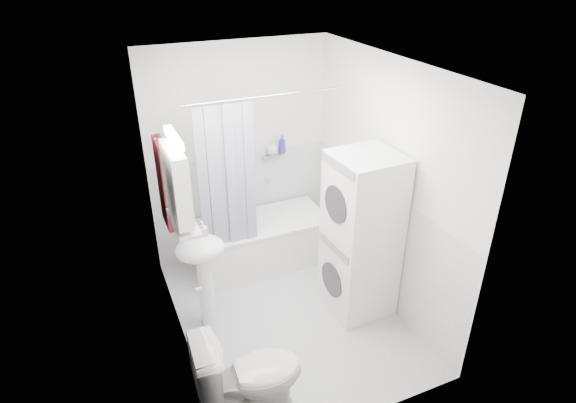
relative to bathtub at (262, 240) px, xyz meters
name	(u,v)px	position (x,y,z in m)	size (l,w,h in m)	color
floor	(288,314)	(-0.09, -0.92, -0.30)	(2.60, 2.60, 0.00)	#B7B8BC
room_walls	(288,177)	(-0.09, -0.92, 1.19)	(2.60, 2.60, 2.60)	white
wainscot	(276,248)	(-0.09, -0.63, 0.30)	(1.98, 2.58, 2.58)	white
door	(198,289)	(-1.04, -1.47, 0.70)	(0.05, 2.00, 2.00)	brown
bathtub	(262,240)	(0.00, 0.00, 0.00)	(1.43, 0.68, 0.55)	white
tub_spout	(267,179)	(0.20, 0.33, 0.57)	(0.04, 0.04, 0.12)	silver
curtain_rod	(268,96)	(0.00, -0.28, 1.70)	(0.02, 0.02, 1.61)	silver
shower_curtain	(228,179)	(-0.43, -0.28, 0.95)	(0.55, 0.02, 1.45)	#142047
sink	(202,262)	(-0.84, -0.73, 0.40)	(0.44, 0.37, 1.04)	white
medicine_cabinet	(177,182)	(-0.99, -0.82, 1.27)	(0.13, 0.50, 0.71)	white
shelf	(184,222)	(-0.98, -0.82, 0.90)	(0.18, 0.54, 0.03)	silver
shower_caddy	(271,156)	(0.25, 0.32, 0.85)	(0.22, 0.06, 0.02)	silver
towel	(163,182)	(-1.03, -0.28, 1.04)	(0.07, 0.35, 0.85)	maroon
washer_dryer	(361,236)	(0.59, -1.07, 0.51)	(0.61, 0.60, 1.63)	white
toilet	(249,377)	(-0.81, -1.85, 0.09)	(0.45, 0.80, 0.79)	white
soap_pump	(203,235)	(-0.80, -0.67, 0.65)	(0.08, 0.17, 0.08)	gray
shelf_bottle	(187,226)	(-0.98, -0.97, 0.95)	(0.07, 0.18, 0.07)	gray
shelf_cup	(180,209)	(-0.98, -0.70, 0.96)	(0.10, 0.09, 0.10)	gray
shampoo_a	(272,149)	(0.26, 0.32, 0.93)	(0.13, 0.17, 0.13)	gray
shampoo_b	(282,150)	(0.38, 0.32, 0.90)	(0.08, 0.21, 0.08)	#2E29A6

